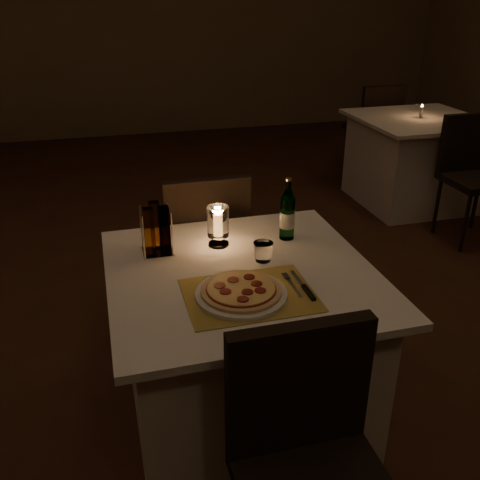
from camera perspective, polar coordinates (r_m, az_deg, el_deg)
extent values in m
cube|color=#452416|center=(2.62, -0.21, -15.68)|extent=(8.00, 10.00, 0.02)
cube|color=#81684B|center=(6.94, -11.92, 23.13)|extent=(8.00, 0.02, 3.00)
cube|color=white|center=(2.23, 0.14, -12.00)|extent=(0.88, 0.88, 0.71)
cube|color=white|center=(2.03, 0.15, -3.68)|extent=(1.00, 1.00, 0.03)
cube|color=black|center=(1.57, 6.29, -15.36)|extent=(0.42, 0.05, 0.42)
cube|color=black|center=(2.85, -4.11, -0.79)|extent=(0.42, 0.42, 0.05)
cube|color=black|center=(2.58, -3.45, 2.05)|extent=(0.42, 0.05, 0.42)
cylinder|color=black|center=(3.13, -1.54, -3.05)|extent=(0.03, 0.03, 0.44)
cylinder|color=black|center=(3.08, -7.70, -3.81)|extent=(0.03, 0.03, 0.44)
cylinder|color=black|center=(2.85, 0.09, -6.19)|extent=(0.03, 0.03, 0.44)
cylinder|color=black|center=(2.79, -6.70, -7.10)|extent=(0.03, 0.03, 0.44)
cube|color=#A98E3B|center=(1.87, 1.02, -5.89)|extent=(0.45, 0.34, 0.00)
cylinder|color=white|center=(1.86, 0.12, -5.77)|extent=(0.32, 0.32, 0.01)
cylinder|color=#D8B77F|center=(1.85, 0.13, -5.43)|extent=(0.28, 0.28, 0.01)
cylinder|color=maroon|center=(1.85, 0.13, -5.23)|extent=(0.24, 0.24, 0.00)
cylinder|color=#EACC7F|center=(1.84, 0.13, -5.14)|extent=(0.24, 0.24, 0.00)
cylinder|color=maroon|center=(1.86, 1.79, -4.67)|extent=(0.04, 0.04, 0.00)
cylinder|color=maroon|center=(1.90, 0.99, -3.97)|extent=(0.04, 0.04, 0.00)
cylinder|color=maroon|center=(1.89, -0.73, -4.25)|extent=(0.04, 0.04, 0.00)
cylinder|color=maroon|center=(1.85, -2.17, -4.88)|extent=(0.04, 0.04, 0.00)
cylinder|color=maroon|center=(1.82, -1.56, -5.51)|extent=(0.04, 0.04, 0.00)
cylinder|color=maroon|center=(1.77, 0.31, -6.32)|extent=(0.04, 0.04, 0.00)
cylinder|color=maroon|center=(1.81, 0.80, -5.56)|extent=(0.04, 0.04, 0.00)
cylinder|color=maroon|center=(1.82, 2.18, -5.40)|extent=(0.04, 0.04, 0.00)
cube|color=silver|center=(1.91, 5.79, -5.08)|extent=(0.01, 0.14, 0.00)
cube|color=silver|center=(1.98, 4.93, -3.89)|extent=(0.02, 0.05, 0.00)
cube|color=black|center=(1.88, 7.33, -5.57)|extent=(0.02, 0.10, 0.01)
cube|color=silver|center=(1.97, 6.14, -4.11)|extent=(0.01, 0.12, 0.00)
cylinder|color=#539A5C|center=(2.26, 5.06, 2.29)|extent=(0.06, 0.06, 0.18)
cylinder|color=#539A5C|center=(2.20, 5.21, 5.89)|extent=(0.02, 0.02, 0.03)
cylinder|color=gold|center=(2.19, 5.23, 6.45)|extent=(0.03, 0.03, 0.01)
cylinder|color=silver|center=(2.26, 5.06, 2.19)|extent=(0.06, 0.06, 0.07)
cylinder|color=white|center=(2.22, -2.33, -0.43)|extent=(0.09, 0.09, 0.01)
cylinder|color=white|center=(2.21, -2.34, 0.07)|extent=(0.02, 0.02, 0.03)
cylinder|color=white|center=(2.18, -2.37, 2.00)|extent=(0.09, 0.09, 0.13)
cylinder|color=white|center=(2.19, -2.37, 1.69)|extent=(0.02, 0.02, 0.09)
ellipsoid|color=orange|center=(2.16, -2.40, 3.13)|extent=(0.02, 0.02, 0.02)
cube|color=white|center=(2.19, -8.76, -1.23)|extent=(0.12, 0.12, 0.01)
cylinder|color=white|center=(2.09, -10.22, 0.22)|extent=(0.01, 0.01, 0.18)
cylinder|color=white|center=(2.10, -7.25, 0.56)|extent=(0.01, 0.01, 0.18)
cylinder|color=white|center=(2.19, -10.52, 1.40)|extent=(0.01, 0.01, 0.18)
cylinder|color=white|center=(2.20, -7.68, 1.72)|extent=(0.01, 0.01, 0.18)
cube|color=#BF8C33|center=(2.11, -9.64, 0.82)|extent=(0.04, 0.04, 0.20)
cube|color=#3F1E14|center=(2.12, -8.03, 1.00)|extent=(0.04, 0.04, 0.20)
cube|color=#BF8C33|center=(2.17, -9.03, 1.54)|extent=(0.04, 0.04, 0.20)
cube|color=white|center=(4.84, 18.06, 7.84)|extent=(0.88, 0.88, 0.71)
cube|color=white|center=(4.75, 18.67, 12.09)|extent=(1.00, 1.00, 0.03)
cube|color=black|center=(4.20, 23.96, 5.81)|extent=(0.42, 0.42, 0.05)
cube|color=black|center=(4.27, 23.01, 9.55)|extent=(0.42, 0.05, 0.42)
cylinder|color=black|center=(4.05, 22.90, 1.68)|extent=(0.03, 0.03, 0.44)
cylinder|color=black|center=(4.30, 20.27, 3.45)|extent=(0.03, 0.03, 0.44)
cylinder|color=black|center=(4.50, 23.84, 3.79)|extent=(0.03, 0.03, 0.44)
cube|color=black|center=(5.48, 13.77, 11.44)|extent=(0.42, 0.42, 0.05)
cube|color=black|center=(5.27, 14.99, 13.36)|extent=(0.42, 0.05, 0.42)
cylinder|color=black|center=(5.76, 14.25, 9.58)|extent=(0.03, 0.03, 0.44)
cylinder|color=black|center=(5.60, 11.15, 9.46)|extent=(0.03, 0.03, 0.44)
cylinder|color=black|center=(5.48, 15.93, 8.59)|extent=(0.03, 0.03, 0.44)
cylinder|color=black|center=(5.31, 12.73, 8.44)|extent=(0.03, 0.03, 0.44)
cylinder|color=white|center=(4.74, 18.77, 12.79)|extent=(0.03, 0.03, 0.09)
ellipsoid|color=orange|center=(4.73, 18.86, 13.40)|extent=(0.01, 0.01, 0.02)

